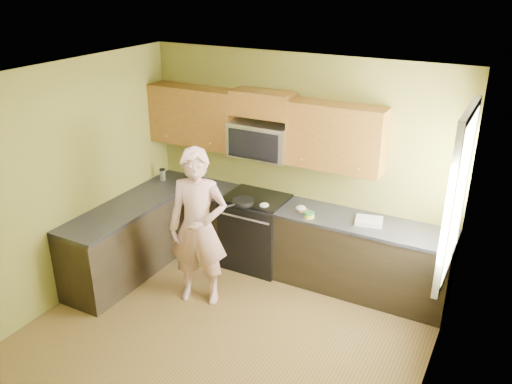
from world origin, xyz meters
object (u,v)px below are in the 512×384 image
Objects in this scene: stove at (256,231)px; frying_pan at (243,204)px; woman at (198,228)px; travel_mug at (163,180)px; butter_tub at (309,218)px; microwave at (261,156)px.

stove is 0.54m from frying_pan.
woman is at bearing -101.27° from stove.
woman is 4.06× the size of frying_pan.
woman is 11.11× the size of travel_mug.
frying_pan reaches higher than butter_tub.
travel_mug is (-2.21, 0.13, 0.00)m from butter_tub.
stove is 0.92m from butter_tub.
butter_tub is 2.21m from travel_mug.
woman is at bearing -80.64° from frying_pan.
woman reaches higher than stove.
microwave is (0.00, 0.12, 0.97)m from stove.
travel_mug reaches higher than frying_pan.
butter_tub is at bearing 21.30° from woman.
frying_pan is 1.39m from travel_mug.
woman reaches higher than frying_pan.
frying_pan is 3.72× the size of butter_tub.
frying_pan is at bearing -98.92° from stove.
butter_tub is 0.74× the size of travel_mug.
microwave is at bearing 6.62° from travel_mug.
travel_mug is (-1.42, -0.16, -0.53)m from microwave.
frying_pan is at bearing -8.90° from travel_mug.
microwave reaches higher than travel_mug.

